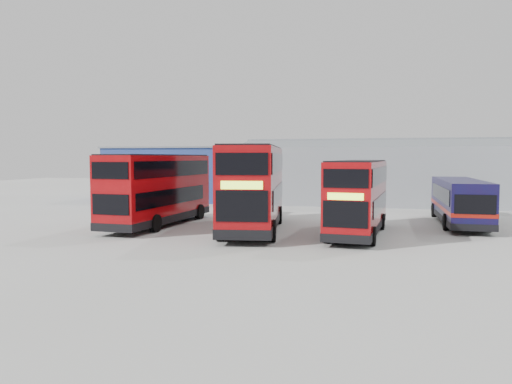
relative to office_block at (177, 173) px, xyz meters
name	(u,v)px	position (x,y,z in m)	size (l,w,h in m)	color
ground_plane	(283,230)	(14.00, -17.99, -2.58)	(120.00, 120.00, 0.00)	#ABABA5
office_block	(177,173)	(0.00, 0.00, 0.00)	(12.30, 8.32, 5.12)	navy
maintenance_shed	(410,174)	(22.00, 2.01, 0.02)	(30.50, 12.00, 5.89)	#9398A0
double_decker_left	(158,190)	(6.27, -17.84, -0.43)	(3.06, 10.32, 4.31)	#98080C
double_decker_centre	(254,189)	(12.38, -18.38, -0.21)	(4.31, 11.52, 4.77)	#98080C
double_decker_right	(358,198)	(18.19, -18.64, -0.60)	(3.02, 9.55, 3.98)	#98080C
single_decker_blue	(460,202)	(24.10, -13.01, -1.21)	(2.51, 10.23, 2.77)	#0C0D38
panel_van	(136,191)	(-1.16, -6.28, -1.33)	(2.76, 5.33, 2.23)	silver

